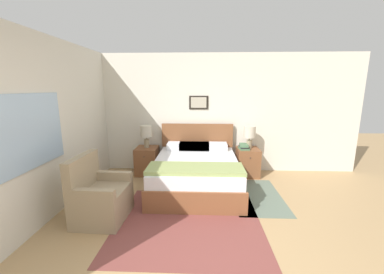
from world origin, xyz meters
name	(u,v)px	position (x,y,z in m)	size (l,w,h in m)	color
wall_back	(204,114)	(0.00, 3.28, 1.30)	(6.82, 0.09, 2.60)	silver
wall_left	(62,124)	(-2.24, 1.61, 1.30)	(0.08, 5.65, 2.60)	silver
area_rug_main	(189,221)	(-0.22, 1.07, 0.00)	(2.02, 1.95, 0.01)	brown
area_rug_bedside	(257,196)	(0.94, 1.92, 0.00)	(0.84, 1.45, 0.01)	slate
bed	(196,171)	(-0.14, 2.25, 0.32)	(1.58, 1.96, 1.09)	brown
armchair	(100,198)	(-1.49, 1.10, 0.32)	(0.68, 0.78, 0.94)	#998466
nightstand_near_window	(147,161)	(-1.23, 2.95, 0.30)	(0.46, 0.54, 0.59)	brown
nightstand_by_door	(248,162)	(0.96, 2.95, 0.30)	(0.46, 0.54, 0.59)	brown
table_lamp_near_window	(146,133)	(-1.23, 2.95, 0.92)	(0.24, 0.24, 0.48)	gray
table_lamp_by_door	(250,133)	(0.97, 2.95, 0.92)	(0.24, 0.24, 0.48)	gray
book_thick_bottom	(244,148)	(0.85, 2.89, 0.61)	(0.22, 0.28, 0.04)	#4C7551
book_hardcover_middle	(244,147)	(0.85, 2.89, 0.64)	(0.19, 0.27, 0.03)	#232328
book_novel_upper	(244,145)	(0.85, 2.89, 0.68)	(0.20, 0.29, 0.04)	#4C7551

